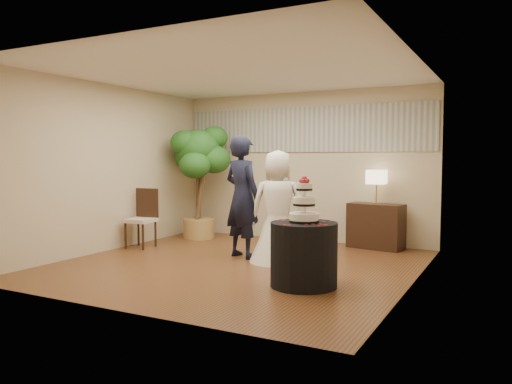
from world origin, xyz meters
The scene contains 15 objects.
floor centered at (0.00, 0.00, 0.00)m, with size 5.00×5.00×0.00m, color brown.
ceiling centered at (0.00, 0.00, 2.80)m, with size 5.00×5.00×0.00m, color white.
wall_back centered at (0.00, 2.50, 1.40)m, with size 5.00×0.06×2.80m, color #C8B594.
wall_front centered at (0.00, -2.50, 1.40)m, with size 5.00×0.06×2.80m, color #C8B594.
wall_left centered at (-2.50, 0.00, 1.40)m, with size 0.06×5.00×2.80m, color #C8B594.
wall_right centered at (2.50, 0.00, 1.40)m, with size 0.06×5.00×2.80m, color #C8B594.
mural_border centered at (0.00, 2.48, 2.10)m, with size 4.90×0.02×0.85m, color #A3A397.
groom centered at (-0.20, 0.51, 0.96)m, with size 0.70×0.46×1.92m, color black.
bride centered at (0.44, 0.46, 0.84)m, with size 0.87×0.87×1.68m, color white.
cake_table centered at (1.33, -0.70, 0.39)m, with size 0.82×0.82×0.79m, color black.
wedding_cake centered at (1.33, -0.70, 1.07)m, with size 0.37×0.37×0.57m, color white, non-canonical shape.
console centered at (1.48, 2.24, 0.39)m, with size 0.94×0.42×0.78m, color black.
table_lamp centered at (1.48, 2.24, 1.07)m, with size 0.30×0.30×0.58m, color beige, non-canonical shape.
ficus_tree centered at (-1.85, 1.72, 1.11)m, with size 1.06×1.06×2.23m, color #22591B, non-canonical shape.
side_chair centered at (-2.18, 0.41, 0.51)m, with size 0.47×0.49×1.03m, color black, non-canonical shape.
Camera 1 is at (3.60, -6.30, 1.58)m, focal length 35.00 mm.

